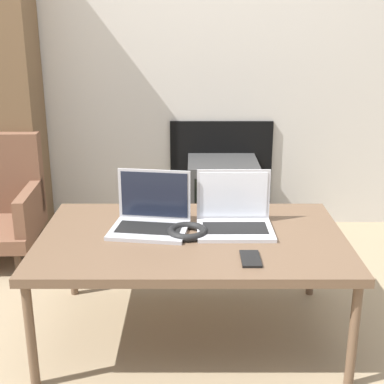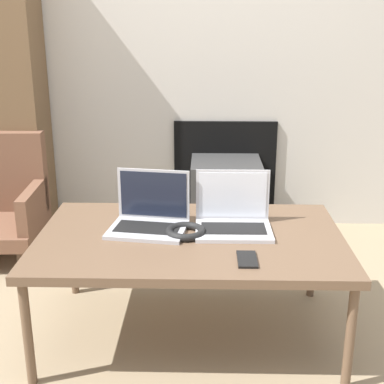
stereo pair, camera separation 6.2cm
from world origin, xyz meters
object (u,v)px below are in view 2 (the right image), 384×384
at_px(tv, 225,199).
at_px(laptop_left, 150,216).
at_px(phone, 247,259).
at_px(headphones, 186,232).
at_px(laptop_right, 233,217).

bearing_deg(tv, laptop_left, -109.39).
bearing_deg(laptop_left, phone, -30.70).
bearing_deg(tv, headphones, -100.59).
relative_size(headphones, phone, 1.21).
bearing_deg(laptop_left, laptop_right, 8.23).
bearing_deg(phone, tv, 91.22).
height_order(laptop_left, tv, laptop_left).
relative_size(laptop_right, tv, 0.65).
bearing_deg(tv, phone, -88.78).
bearing_deg(headphones, laptop_right, 22.08).
xyz_separation_m(headphones, tv, (0.21, 1.10, -0.24)).
height_order(laptop_right, phone, laptop_right).
bearing_deg(phone, laptop_right, 96.77).
xyz_separation_m(laptop_left, tv, (0.36, 1.02, -0.27)).
xyz_separation_m(laptop_right, phone, (0.04, -0.31, -0.05)).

